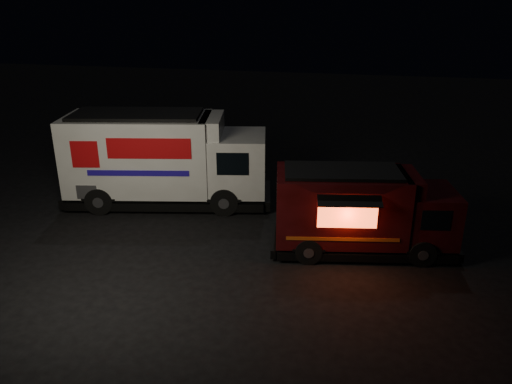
{
  "coord_description": "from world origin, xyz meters",
  "views": [
    {
      "loc": [
        5.08,
        -13.47,
        7.43
      ],
      "look_at": [
        1.57,
        2.0,
        1.23
      ],
      "focal_mm": 35.0,
      "sensor_mm": 36.0,
      "label": 1
    }
  ],
  "objects": [
    {
      "name": "white_truck",
      "position": [
        -2.14,
        3.28,
        1.76
      ],
      "size": [
        8.13,
        4.14,
        3.52
      ],
      "primitive_type": null,
      "rotation": [
        0.0,
        0.0,
        0.2
      ],
      "color": "silver",
      "rests_on": "ground"
    },
    {
      "name": "ground",
      "position": [
        0.0,
        0.0,
        0.0
      ],
      "size": [
        80.0,
        80.0,
        0.0
      ],
      "primitive_type": "plane",
      "color": "black",
      "rests_on": "ground"
    },
    {
      "name": "red_truck",
      "position": [
        5.22,
        0.93,
        1.33
      ],
      "size": [
        5.99,
        3.09,
        2.66
      ],
      "primitive_type": null,
      "rotation": [
        0.0,
        0.0,
        0.18
      ],
      "color": "#3C0B0E",
      "rests_on": "ground"
    }
  ]
}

